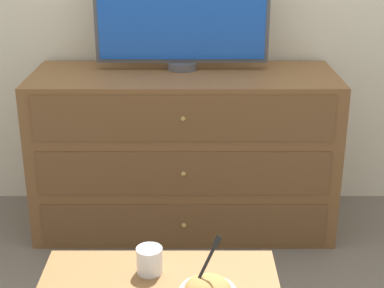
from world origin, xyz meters
TOP-DOWN VIEW (x-y plane):
  - ground_plane at (0.00, 0.00)m, footprint 12.00×12.00m
  - dresser at (-0.04, -0.32)m, footprint 1.53×0.59m
  - tv at (-0.05, -0.23)m, footprint 0.87×0.15m
  - drink_cup at (-0.14, -1.54)m, footprint 0.09×0.09m

SIDE VIEW (x-z plane):
  - ground_plane at x=0.00m, z-range 0.00..0.00m
  - dresser at x=-0.04m, z-range 0.00..0.84m
  - drink_cup at x=-0.14m, z-range 0.48..0.56m
  - tv at x=-0.05m, z-range 0.84..1.47m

